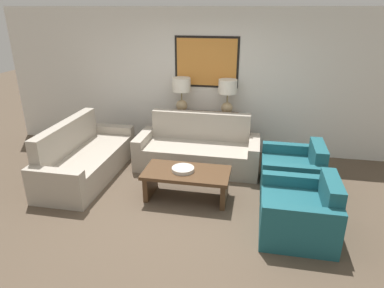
% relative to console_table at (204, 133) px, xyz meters
% --- Properties ---
extents(ground_plane, '(20.00, 20.00, 0.00)m').
position_rel_console_table_xyz_m(ground_plane, '(0.00, -2.03, -0.39)').
color(ground_plane, brown).
extents(back_wall, '(8.00, 0.12, 2.65)m').
position_rel_console_table_xyz_m(back_wall, '(0.00, 0.27, 0.94)').
color(back_wall, silver).
rests_on(back_wall, ground_plane).
extents(console_table, '(1.29, 0.39, 0.79)m').
position_rel_console_table_xyz_m(console_table, '(0.00, 0.00, 0.00)').
color(console_table, brown).
rests_on(console_table, ground_plane).
extents(table_lamp_left, '(0.33, 0.33, 0.65)m').
position_rel_console_table_xyz_m(table_lamp_left, '(-0.42, 0.00, 0.81)').
color(table_lamp_left, tan).
rests_on(table_lamp_left, console_table).
extents(table_lamp_right, '(0.33, 0.33, 0.65)m').
position_rel_console_table_xyz_m(table_lamp_right, '(0.42, 0.00, 0.81)').
color(table_lamp_right, tan).
rests_on(table_lamp_right, console_table).
extents(couch_by_back_wall, '(2.11, 0.86, 0.91)m').
position_rel_console_table_xyz_m(couch_by_back_wall, '(0.00, -0.62, -0.10)').
color(couch_by_back_wall, '#ADA393').
rests_on(couch_by_back_wall, ground_plane).
extents(couch_by_side, '(0.86, 2.11, 0.91)m').
position_rel_console_table_xyz_m(couch_by_side, '(-1.77, -1.33, -0.10)').
color(couch_by_side, '#ADA393').
rests_on(couch_by_side, ground_plane).
extents(coffee_table, '(1.24, 0.64, 0.44)m').
position_rel_console_table_xyz_m(coffee_table, '(0.04, -1.74, -0.07)').
color(coffee_table, '#4C331E').
rests_on(coffee_table, ground_plane).
extents(decorative_bowl, '(0.32, 0.32, 0.05)m').
position_rel_console_table_xyz_m(decorative_bowl, '(-0.02, -1.74, 0.07)').
color(decorative_bowl, beige).
rests_on(decorative_bowl, coffee_table).
extents(armchair_near_back_wall, '(0.89, 0.95, 0.77)m').
position_rel_console_table_xyz_m(armchair_near_back_wall, '(1.57, -1.18, -0.11)').
color(armchair_near_back_wall, '#1E5B66').
rests_on(armchair_near_back_wall, ground_plane).
extents(armchair_near_camera, '(0.89, 0.95, 0.77)m').
position_rel_console_table_xyz_m(armchair_near_camera, '(1.57, -2.29, -0.11)').
color(armchair_near_camera, '#1E5B66').
rests_on(armchair_near_camera, ground_plane).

